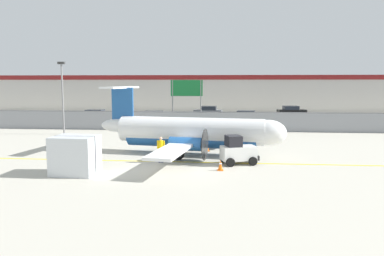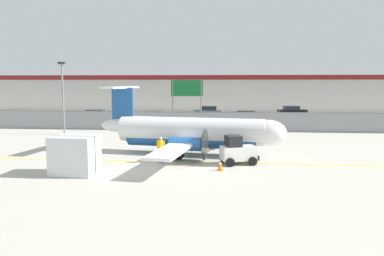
{
  "view_description": "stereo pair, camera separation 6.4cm",
  "coord_description": "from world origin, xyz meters",
  "px_view_note": "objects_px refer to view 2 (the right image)",
  "views": [
    {
      "loc": [
        3.42,
        -22.12,
        5.24
      ],
      "look_at": [
        0.81,
        5.85,
        1.8
      ],
      "focal_mm": 35.0,
      "sensor_mm": 36.0,
      "label": 1
    },
    {
      "loc": [
        3.48,
        -22.12,
        5.24
      ],
      "look_at": [
        0.81,
        5.85,
        1.8
      ],
      "focal_mm": 35.0,
      "sensor_mm": 36.0,
      "label": 2
    }
  ],
  "objects_px": {
    "cargo_container": "(75,155)",
    "parked_car_4": "(292,111)",
    "ground_crew_worker": "(161,148)",
    "traffic_cone_near_left": "(207,147)",
    "parked_car_1": "(153,117)",
    "parked_car_0": "(95,116)",
    "commuter_airplane": "(194,132)",
    "traffic_cone_far_left": "(231,154)",
    "highway_sign": "(187,92)",
    "parked_car_3": "(247,117)",
    "traffic_cone_near_right": "(220,165)",
    "apron_light_pole": "(63,92)",
    "parked_car_2": "(209,111)",
    "baggage_tug": "(238,151)"
  },
  "relations": [
    {
      "from": "cargo_container",
      "to": "parked_car_4",
      "type": "xyz_separation_m",
      "value": [
        18.39,
        37.37,
        -0.21
      ]
    },
    {
      "from": "ground_crew_worker",
      "to": "traffic_cone_near_left",
      "type": "bearing_deg",
      "value": -24.26
    },
    {
      "from": "parked_car_1",
      "to": "parked_car_0",
      "type": "bearing_deg",
      "value": -11.52
    },
    {
      "from": "cargo_container",
      "to": "parked_car_0",
      "type": "bearing_deg",
      "value": 109.81
    },
    {
      "from": "parked_car_0",
      "to": "parked_car_4",
      "type": "bearing_deg",
      "value": -158.93
    },
    {
      "from": "commuter_airplane",
      "to": "traffic_cone_near_left",
      "type": "distance_m",
      "value": 2.03
    },
    {
      "from": "ground_crew_worker",
      "to": "traffic_cone_far_left",
      "type": "bearing_deg",
      "value": -61.77
    },
    {
      "from": "traffic_cone_far_left",
      "to": "highway_sign",
      "type": "relative_size",
      "value": 0.12
    },
    {
      "from": "traffic_cone_far_left",
      "to": "parked_car_3",
      "type": "xyz_separation_m",
      "value": [
        2.23,
        21.94,
        0.58
      ]
    },
    {
      "from": "traffic_cone_near_right",
      "to": "parked_car_1",
      "type": "xyz_separation_m",
      "value": [
        -8.92,
        24.07,
        0.58
      ]
    },
    {
      "from": "commuter_airplane",
      "to": "parked_car_1",
      "type": "height_order",
      "value": "commuter_airplane"
    },
    {
      "from": "traffic_cone_far_left",
      "to": "parked_car_1",
      "type": "bearing_deg",
      "value": 114.97
    },
    {
      "from": "apron_light_pole",
      "to": "commuter_airplane",
      "type": "bearing_deg",
      "value": -33.64
    },
    {
      "from": "parked_car_4",
      "to": "parked_car_3",
      "type": "bearing_deg",
      "value": -132.29
    },
    {
      "from": "traffic_cone_far_left",
      "to": "traffic_cone_near_left",
      "type": "bearing_deg",
      "value": 122.85
    },
    {
      "from": "cargo_container",
      "to": "commuter_airplane",
      "type": "bearing_deg",
      "value": 48.59
    },
    {
      "from": "highway_sign",
      "to": "cargo_container",
      "type": "bearing_deg",
      "value": -100.75
    },
    {
      "from": "cargo_container",
      "to": "traffic_cone_near_right",
      "type": "bearing_deg",
      "value": 13.17
    },
    {
      "from": "cargo_container",
      "to": "parked_car_0",
      "type": "xyz_separation_m",
      "value": [
        -8.63,
        26.94,
        -0.21
      ]
    },
    {
      "from": "apron_light_pole",
      "to": "traffic_cone_near_right",
      "type": "bearing_deg",
      "value": -41.68
    },
    {
      "from": "highway_sign",
      "to": "parked_car_2",
      "type": "bearing_deg",
      "value": 82.95
    },
    {
      "from": "baggage_tug",
      "to": "parked_car_4",
      "type": "relative_size",
      "value": 0.58
    },
    {
      "from": "parked_car_1",
      "to": "apron_light_pole",
      "type": "distance_m",
      "value": 12.57
    },
    {
      "from": "parked_car_3",
      "to": "highway_sign",
      "type": "bearing_deg",
      "value": -134.54
    },
    {
      "from": "traffic_cone_near_left",
      "to": "parked_car_2",
      "type": "relative_size",
      "value": 0.15
    },
    {
      "from": "commuter_airplane",
      "to": "ground_crew_worker",
      "type": "bearing_deg",
      "value": -113.6
    },
    {
      "from": "parked_car_0",
      "to": "apron_light_pole",
      "type": "relative_size",
      "value": 0.58
    },
    {
      "from": "baggage_tug",
      "to": "traffic_cone_far_left",
      "type": "distance_m",
      "value": 1.85
    },
    {
      "from": "parked_car_0",
      "to": "apron_light_pole",
      "type": "xyz_separation_m",
      "value": [
        0.79,
        -10.95,
        3.41
      ]
    },
    {
      "from": "parked_car_1",
      "to": "parked_car_4",
      "type": "xyz_separation_m",
      "value": [
        19.03,
        11.67,
        0.0
      ]
    },
    {
      "from": "traffic_cone_near_left",
      "to": "parked_car_2",
      "type": "xyz_separation_m",
      "value": [
        -1.32,
        27.8,
        0.58
      ]
    },
    {
      "from": "commuter_airplane",
      "to": "traffic_cone_near_left",
      "type": "xyz_separation_m",
      "value": [
        0.91,
        1.27,
        -1.29
      ]
    },
    {
      "from": "ground_crew_worker",
      "to": "apron_light_pole",
      "type": "distance_m",
      "value": 17.74
    },
    {
      "from": "baggage_tug",
      "to": "highway_sign",
      "type": "bearing_deg",
      "value": 87.31
    },
    {
      "from": "traffic_cone_near_left",
      "to": "parked_car_0",
      "type": "bearing_deg",
      "value": 129.64
    },
    {
      "from": "ground_crew_worker",
      "to": "cargo_container",
      "type": "xyz_separation_m",
      "value": [
        -4.34,
        -3.54,
        0.15
      ]
    },
    {
      "from": "parked_car_1",
      "to": "highway_sign",
      "type": "distance_m",
      "value": 7.06
    },
    {
      "from": "cargo_container",
      "to": "parked_car_1",
      "type": "distance_m",
      "value": 25.71
    },
    {
      "from": "commuter_airplane",
      "to": "parked_car_1",
      "type": "xyz_separation_m",
      "value": [
        -6.9,
        19.1,
        -0.71
      ]
    },
    {
      "from": "traffic_cone_near_left",
      "to": "highway_sign",
      "type": "bearing_deg",
      "value": 102.58
    },
    {
      "from": "traffic_cone_far_left",
      "to": "parked_car_4",
      "type": "distance_m",
      "value": 33.59
    },
    {
      "from": "baggage_tug",
      "to": "parked_car_2",
      "type": "distance_m",
      "value": 32.43
    },
    {
      "from": "parked_car_0",
      "to": "parked_car_3",
      "type": "xyz_separation_m",
      "value": [
        19.79,
        0.15,
        0.0
      ]
    },
    {
      "from": "cargo_container",
      "to": "traffic_cone_far_left",
      "type": "bearing_deg",
      "value": 32.02
    },
    {
      "from": "traffic_cone_near_right",
      "to": "apron_light_pole",
      "type": "distance_m",
      "value": 21.95
    },
    {
      "from": "traffic_cone_near_left",
      "to": "parked_car_4",
      "type": "bearing_deg",
      "value": 69.17
    },
    {
      "from": "traffic_cone_near_left",
      "to": "cargo_container",
      "type": "bearing_deg",
      "value": -132.33
    },
    {
      "from": "parked_car_0",
      "to": "parked_car_4",
      "type": "relative_size",
      "value": 0.96
    },
    {
      "from": "cargo_container",
      "to": "parked_car_2",
      "type": "bearing_deg",
      "value": 82.73
    },
    {
      "from": "traffic_cone_near_right",
      "to": "parked_car_4",
      "type": "distance_m",
      "value": 37.15
    }
  ]
}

